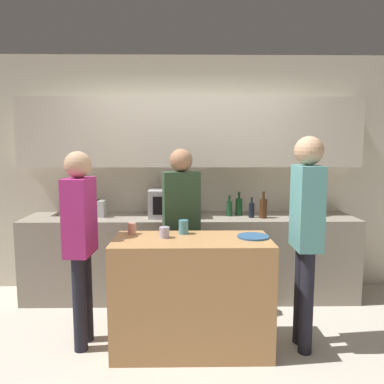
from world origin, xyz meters
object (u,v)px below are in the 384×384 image
at_px(microwave, 173,203).
at_px(person_right, 80,233).
at_px(bottle_1, 239,206).
at_px(bottle_3, 263,208).
at_px(potted_plant, 309,198).
at_px(bottle_2, 252,210).
at_px(bottle_0, 229,208).
at_px(plate_on_island, 253,237).
at_px(cup_1, 183,227).
at_px(cup_0, 132,229).
at_px(person_left, 181,219).
at_px(toaster, 93,208).
at_px(cup_2, 164,232).
at_px(person_center, 306,224).

xyz_separation_m(microwave, person_right, (-0.72, -1.05, -0.09)).
relative_size(bottle_1, bottle_3, 0.91).
height_order(potted_plant, bottle_2, potted_plant).
relative_size(bottle_0, bottle_2, 1.03).
height_order(bottle_1, plate_on_island, bottle_1).
height_order(bottle_2, cup_1, bottle_2).
bearing_deg(bottle_1, plate_on_island, -92.08).
distance_m(bottle_1, person_right, 1.84).
height_order(potted_plant, bottle_3, potted_plant).
bearing_deg(cup_0, cup_1, 0.29).
height_order(bottle_1, cup_1, bottle_1).
bearing_deg(bottle_2, person_right, -148.21).
height_order(microwave, person_left, person_left).
relative_size(toaster, person_right, 0.16).
relative_size(bottle_2, cup_2, 2.46).
height_order(microwave, bottle_1, microwave).
bearing_deg(person_center, bottle_1, 18.53).
relative_size(potted_plant, bottle_1, 1.51).
bearing_deg(person_center, bottle_0, 24.23).
bearing_deg(bottle_0, microwave, -178.44).
height_order(toaster, cup_1, toaster).
xyz_separation_m(cup_0, cup_1, (0.44, 0.00, 0.01)).
xyz_separation_m(bottle_2, plate_on_island, (-0.16, -0.99, -0.05)).
distance_m(cup_0, cup_1, 0.44).
bearing_deg(cup_2, microwave, 88.22).
height_order(potted_plant, cup_1, potted_plant).
height_order(potted_plant, cup_2, potted_plant).
xyz_separation_m(cup_2, person_right, (-0.69, 0.02, -0.01)).
height_order(microwave, cup_0, microwave).
xyz_separation_m(cup_1, person_left, (-0.02, 0.38, -0.01)).
distance_m(bottle_3, cup_1, 1.19).
relative_size(potted_plant, person_left, 0.24).
xyz_separation_m(toaster, bottle_3, (1.85, -0.11, 0.02)).
relative_size(bottle_1, bottle_2, 1.18).
distance_m(potted_plant, plate_on_island, 1.35).
bearing_deg(cup_1, bottle_0, 62.25).
distance_m(bottle_2, person_center, 1.07).
xyz_separation_m(potted_plant, cup_0, (-1.82, -0.94, -0.13)).
bearing_deg(toaster, cup_1, -43.25).
bearing_deg(person_left, toaster, -39.77).
relative_size(bottle_0, person_right, 0.14).
xyz_separation_m(bottle_1, cup_2, (-0.77, -1.14, -0.03)).
height_order(bottle_3, cup_2, bottle_3).
height_order(bottle_1, person_right, person_right).
relative_size(person_left, person_right, 1.01).
bearing_deg(cup_0, bottle_0, 45.51).
distance_m(toaster, bottle_1, 1.61).
bearing_deg(plate_on_island, bottle_2, 80.95).
bearing_deg(person_center, cup_2, 88.75).
height_order(toaster, cup_0, toaster).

